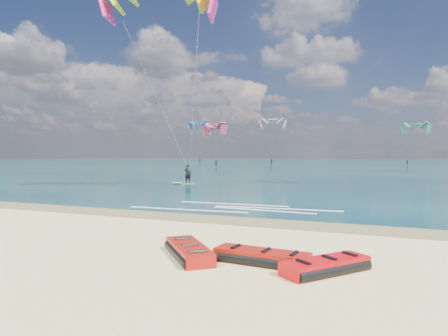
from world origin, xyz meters
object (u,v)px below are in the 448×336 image
(packed_kite_mid, at_px, (189,257))
(packed_kite_right, at_px, (326,273))
(kitesurfer_main, at_px, (174,84))
(packed_kite_left, at_px, (262,263))

(packed_kite_mid, distance_m, packed_kite_right, 3.88)
(packed_kite_mid, xyz_separation_m, kitesurfer_main, (-11.73, 20.04, 8.95))
(packed_kite_left, bearing_deg, kitesurfer_main, 130.18)
(packed_kite_left, xyz_separation_m, packed_kite_right, (1.75, -0.19, 0.00))
(kitesurfer_main, bearing_deg, packed_kite_mid, -104.49)
(packed_kite_left, xyz_separation_m, packed_kite_mid, (-2.14, -0.19, 0.00))
(packed_kite_mid, relative_size, packed_kite_right, 1.08)
(kitesurfer_main, bearing_deg, packed_kite_left, -99.90)
(packed_kite_mid, bearing_deg, packed_kite_right, 48.36)
(packed_kite_left, height_order, kitesurfer_main, kitesurfer_main)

